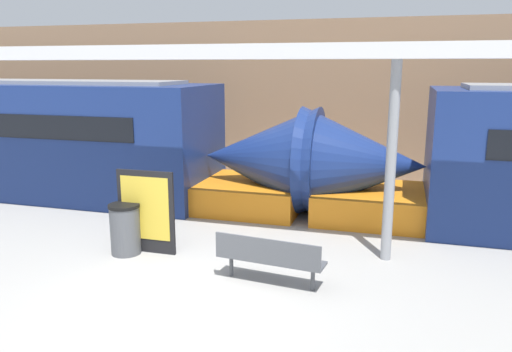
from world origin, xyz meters
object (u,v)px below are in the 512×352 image
at_px(trash_bin, 125,229).
at_px(poster_board, 146,211).
at_px(bench_near, 269,256).
at_px(support_column_near, 391,163).

relative_size(trash_bin, poster_board, 0.61).
bearing_deg(bench_near, poster_board, 170.04).
bearing_deg(poster_board, support_column_near, 11.60).
bearing_deg(trash_bin, bench_near, -11.26).
bearing_deg(bench_near, support_column_near, 49.76).
distance_m(bench_near, poster_board, 2.81).
distance_m(bench_near, trash_bin, 3.10).
relative_size(poster_board, support_column_near, 0.44).
distance_m(poster_board, support_column_near, 4.72).
bearing_deg(poster_board, bench_near, -16.54).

